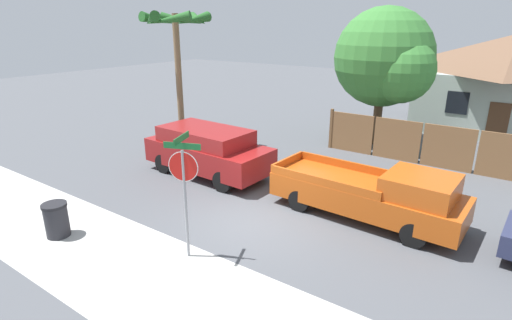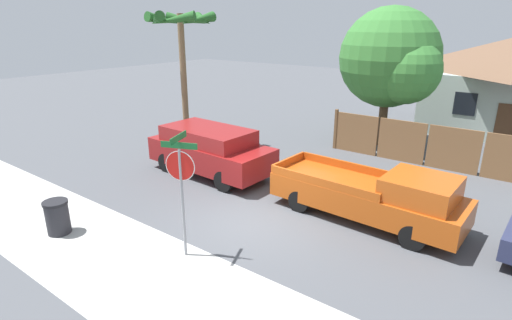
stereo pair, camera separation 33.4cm
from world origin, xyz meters
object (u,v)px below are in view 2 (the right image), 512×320
Objects in this scene: oak_tree at (393,60)px; red_suv at (210,149)px; stop_sign at (181,176)px; orange_pickup at (374,195)px; palm_tree at (181,31)px; trash_bin at (57,217)px.

red_suv is (-4.05, -7.63, -2.96)m from oak_tree.
red_suv is 5.81m from stop_sign.
stop_sign reaches higher than orange_pickup.
oak_tree is 9.13m from red_suv.
orange_pickup is (10.00, -2.22, -4.37)m from palm_tree.
trash_bin is (3.33, -8.10, -4.69)m from palm_tree.
orange_pickup is at bearing -12.52° from palm_tree.
red_suv is at bearing 104.88° from stop_sign.
palm_tree is 1.92× the size of stop_sign.
orange_pickup is 5.65m from stop_sign.
trash_bin is at bearing 178.28° from stop_sign.
oak_tree reaches higher than stop_sign.
orange_pickup is at bearing -72.70° from oak_tree.
trash_bin is (-6.67, -5.88, -0.32)m from orange_pickup.
red_suv is 1.61× the size of stop_sign.
orange_pickup is (6.43, -0.01, -0.18)m from red_suv.
red_suv is at bearing -117.98° from oak_tree.
trash_bin is at bearing -136.06° from orange_pickup.
stop_sign is (6.96, -6.79, -3.05)m from palm_tree.
palm_tree is 1.19× the size of red_suv.
stop_sign reaches higher than red_suv.
stop_sign reaches higher than trash_bin.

